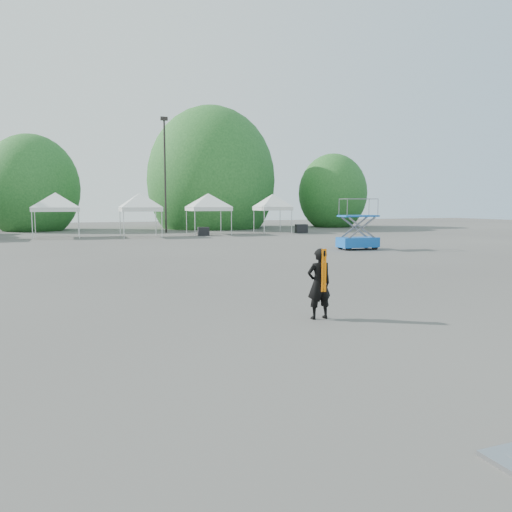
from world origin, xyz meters
name	(u,v)px	position (x,y,z in m)	size (l,w,h in m)	color
ground	(280,307)	(0.00, 0.00, 0.00)	(120.00, 120.00, 0.00)	#474442
light_pole_east	(165,168)	(3.00, 32.00, 5.52)	(0.60, 0.25, 9.80)	black
tree_mid_w	(31,188)	(-8.00, 40.00, 3.93)	(4.16, 4.16, 6.33)	#382314
tree_mid_e	(211,181)	(9.00, 39.00, 4.84)	(5.12, 5.12, 7.79)	#382314
tree_far_e	(333,193)	(22.00, 37.00, 3.63)	(3.84, 3.84, 5.84)	#382314
tent_d	(55,196)	(-5.70, 28.83, 3.06)	(4.67, 4.67, 3.88)	silver
tent_e	(140,196)	(0.23, 27.26, 3.06)	(4.15, 4.15, 3.88)	silver
tent_f	(208,197)	(5.80, 28.32, 3.06)	(4.48, 4.48, 3.88)	silver
tent_g	(273,197)	(11.62, 28.82, 3.06)	(3.82, 3.82, 3.88)	silver
man	(319,284)	(0.30, -1.47, 0.78)	(0.57, 0.38, 1.55)	black
scissor_lift	(358,224)	(10.00, 12.56, 1.40)	(2.17, 1.12, 2.78)	#0C46A1
crate_mid	(203,231)	(5.03, 27.03, 0.34)	(0.86, 0.67, 0.67)	black
crate_east	(301,229)	(13.85, 27.72, 0.37)	(0.96, 0.75, 0.75)	black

